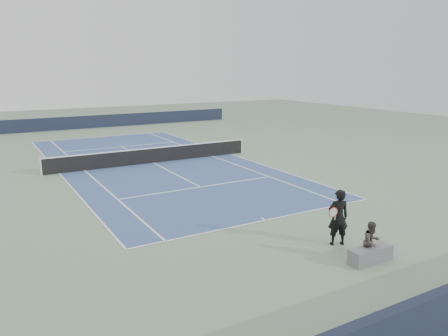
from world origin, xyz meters
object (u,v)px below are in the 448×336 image
tennis_ball (353,249)px  spectator_bench (371,248)px  tennis_net (153,155)px  tennis_player (338,217)px

tennis_ball → spectator_bench: 0.98m
tennis_net → tennis_ball: 15.59m
tennis_net → tennis_ball: size_ratio=181.90×
tennis_net → spectator_bench: bearing=-87.8°
spectator_bench → tennis_net: bearing=92.2°
tennis_net → spectator_bench: spectator_bench is taller
tennis_player → spectator_bench: tennis_player is taller
tennis_net → tennis_player: 14.96m
tennis_net → spectator_bench: size_ratio=8.81×
tennis_net → tennis_player: bearing=-87.3°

